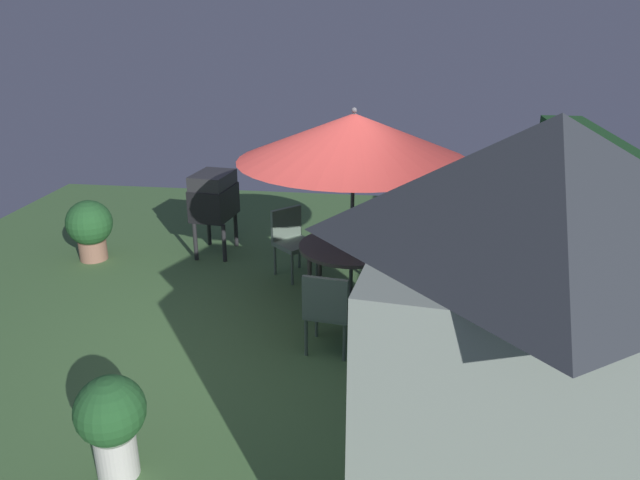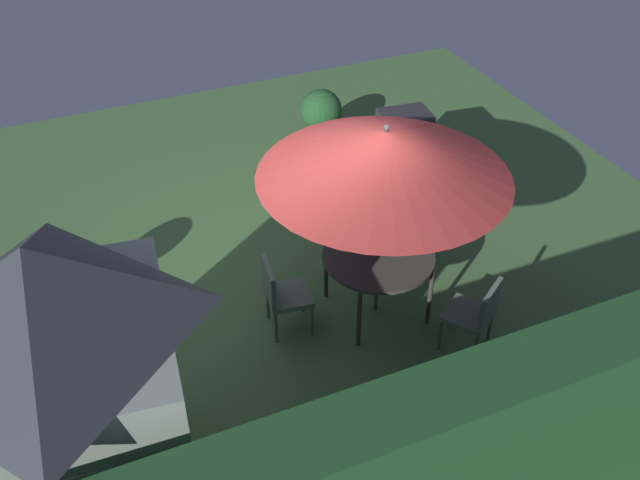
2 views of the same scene
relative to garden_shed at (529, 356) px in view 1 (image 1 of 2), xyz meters
name	(u,v)px [view 1 (image 1 of 2)]	position (x,y,z in m)	size (l,w,h in m)	color
ground_plane	(276,334)	(-2.54, -2.04, -1.45)	(11.00, 11.00, 0.00)	#47703D
hedge_backdrop	(628,270)	(-2.54, 1.46, -0.48)	(6.56, 0.56, 1.94)	#1E4C23
garden_shed	(529,356)	(0.00, 0.00, 0.00)	(1.98, 2.09, 2.84)	gray
patio_table	(351,250)	(-3.33, -1.30, -0.73)	(1.23, 1.23, 0.79)	#47423D
patio_umbrella	(354,137)	(-3.33, -1.30, 0.59)	(2.57, 2.57, 2.36)	#4C4C51
bbq_grill	(214,197)	(-4.78, -3.39, -0.60)	(0.76, 0.58, 1.20)	black
chair_near_shed	(328,307)	(-2.24, -1.44, -0.93)	(0.52, 0.52, 0.90)	slate
chair_far_side	(432,250)	(-3.98, -0.33, -0.93)	(0.64, 0.64, 0.90)	slate
chair_toward_hedge	(292,237)	(-4.18, -2.16, -0.93)	(0.65, 0.65, 0.90)	slate
potted_plant_by_shed	(111,419)	(-0.28, -2.80, -0.95)	(0.52, 0.52, 0.84)	silver
potted_plant_by_grill	(90,227)	(-4.30, -5.07, -0.96)	(0.64, 0.64, 0.87)	#936651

